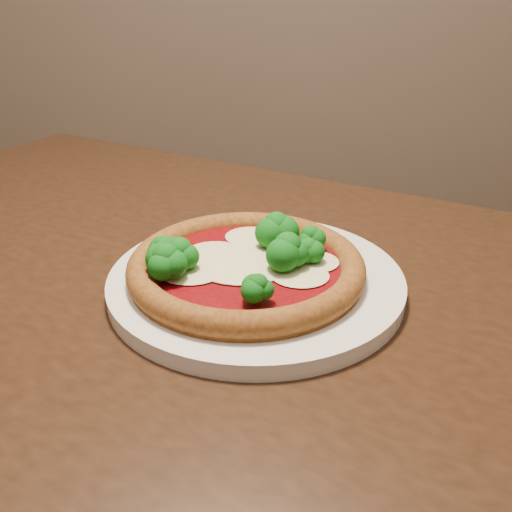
{
  "coord_description": "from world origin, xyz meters",
  "views": [
    {
      "loc": [
        0.13,
        -0.34,
        1.07
      ],
      "look_at": [
        0.07,
        0.2,
        0.79
      ],
      "focal_mm": 40.0,
      "sensor_mm": 36.0,
      "label": 1
    }
  ],
  "objects": [
    {
      "name": "dining_table",
      "position": [
        0.01,
        0.23,
        0.65
      ],
      "size": [
        1.45,
        1.2,
        0.75
      ],
      "rotation": [
        0.0,
        0.0,
        -0.42
      ],
      "color": "black",
      "rests_on": "floor"
    },
    {
      "name": "pizza",
      "position": [
        0.06,
        0.2,
        0.78
      ],
      "size": [
        0.26,
        0.26,
        0.06
      ],
      "rotation": [
        0.0,
        0.0,
        0.18
      ],
      "color": "brown",
      "rests_on": "plate"
    },
    {
      "name": "plate",
      "position": [
        0.07,
        0.2,
        0.76
      ],
      "size": [
        0.32,
        0.32,
        0.02
      ],
      "primitive_type": "cylinder",
      "color": "silver",
      "rests_on": "dining_table"
    }
  ]
}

